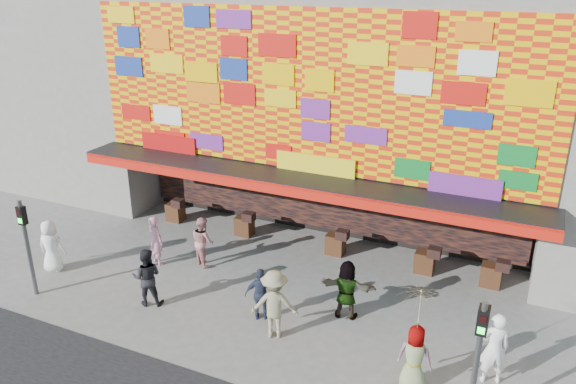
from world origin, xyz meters
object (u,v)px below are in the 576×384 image
(ped_c, at_px, (147,277))
(parasol, at_px, (420,307))
(ped_e, at_px, (261,294))
(ped_i, at_px, (203,241))
(signal_right, at_px, (478,352))
(ped_h, at_px, (494,348))
(signal_left, at_px, (26,237))
(ped_b, at_px, (156,240))
(ped_a, at_px, (51,246))
(ped_g, at_px, (414,358))
(ped_d, at_px, (275,304))
(ped_f, at_px, (347,290))

(ped_c, height_order, parasol, parasol)
(ped_e, xyz_separation_m, ped_i, (-3.12, 1.97, 0.06))
(signal_right, height_order, ped_h, signal_right)
(signal_left, distance_m, ped_b, 3.85)
(ped_i, bearing_deg, ped_e, 178.78)
(ped_a, bearing_deg, signal_left, 99.06)
(signal_left, relative_size, ped_g, 1.83)
(ped_d, relative_size, parasol, 1.02)
(signal_left, height_order, ped_a, signal_left)
(ped_g, height_order, parasol, parasol)
(ped_b, distance_m, parasol, 9.34)
(signal_right, relative_size, ped_f, 1.76)
(signal_right, height_order, ped_e, signal_right)
(ped_d, height_order, ped_i, ped_d)
(ped_d, xyz_separation_m, ped_e, (-0.67, 0.55, -0.18))
(ped_d, bearing_deg, parasol, 152.71)
(ped_a, bearing_deg, ped_h, 165.69)
(signal_left, xyz_separation_m, signal_right, (12.40, 0.00, 0.00))
(ped_d, relative_size, ped_i, 1.15)
(parasol, bearing_deg, ped_a, 176.71)
(ped_c, bearing_deg, ped_h, 158.29)
(signal_left, xyz_separation_m, ped_i, (3.54, 3.64, -1.04))
(ped_c, relative_size, parasol, 0.93)
(ped_e, bearing_deg, ped_c, -13.29)
(ped_g, distance_m, ped_i, 8.11)
(ped_b, height_order, ped_g, ped_b)
(ped_e, xyz_separation_m, ped_h, (6.01, -0.06, 0.15))
(ped_c, height_order, ped_d, ped_d)
(ped_a, height_order, parasol, parasol)
(signal_left, height_order, parasol, signal_left)
(ped_a, xyz_separation_m, ped_i, (4.14, 2.33, -0.03))
(ped_e, bearing_deg, signal_right, 138.69)
(ped_e, distance_m, ped_f, 2.33)
(ped_g, xyz_separation_m, ped_h, (1.60, 0.97, 0.10))
(ped_i, relative_size, parasol, 0.89)
(ped_b, bearing_deg, ped_h, -167.14)
(ped_e, relative_size, parasol, 0.82)
(ped_f, relative_size, parasol, 0.92)
(ped_d, xyz_separation_m, ped_i, (-3.79, 2.52, -0.13))
(ped_e, distance_m, ped_g, 4.53)
(ped_d, relative_size, ped_g, 1.16)
(ped_f, bearing_deg, signal_left, 8.85)
(ped_g, bearing_deg, ped_d, -7.18)
(ped_f, distance_m, ped_g, 3.12)
(ped_b, distance_m, ped_h, 10.63)
(signal_left, relative_size, ped_b, 1.80)
(signal_left, distance_m, ped_i, 5.18)
(ped_a, relative_size, ped_e, 1.12)
(ped_c, distance_m, ped_i, 2.67)
(ped_f, bearing_deg, ped_c, 9.53)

